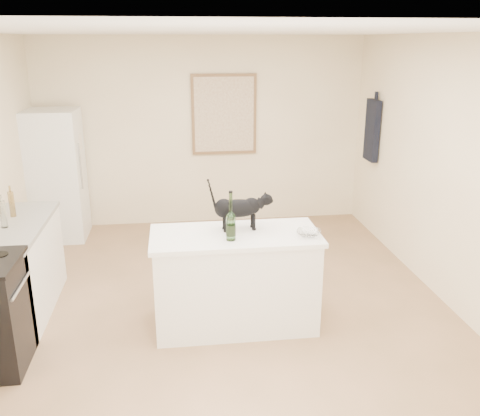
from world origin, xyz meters
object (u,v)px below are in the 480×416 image
object	(u,v)px
fridge	(56,175)
wine_bottle	(231,219)
black_cat	(238,211)
glass_bowl	(309,233)

from	to	relation	value
fridge	wine_bottle	xyz separation A→B (m)	(2.00, -2.70, 0.24)
fridge	black_cat	world-z (taller)	fridge
black_cat	glass_bowl	world-z (taller)	black_cat
black_cat	wine_bottle	size ratio (longest dim) A/B	1.35
glass_bowl	wine_bottle	bearing A→B (deg)	-179.75
wine_bottle	glass_bowl	distance (m)	0.70
fridge	black_cat	bearing A→B (deg)	-49.59
wine_bottle	fridge	bearing A→B (deg)	126.51
fridge	black_cat	size ratio (longest dim) A/B	3.28
glass_bowl	black_cat	bearing A→B (deg)	157.93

